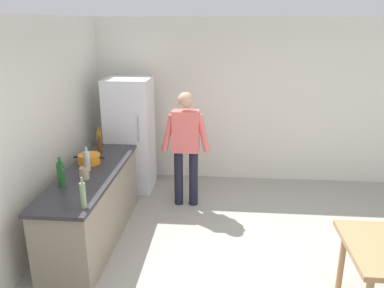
# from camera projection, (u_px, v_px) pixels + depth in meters

# --- Properties ---
(ground_plane) EXTENTS (14.00, 14.00, 0.00)m
(ground_plane) POSITION_uv_depth(u_px,v_px,m) (260.00, 288.00, 3.96)
(ground_plane) COLOR #9E998E
(wall_back) EXTENTS (6.40, 0.12, 2.70)m
(wall_back) POSITION_uv_depth(u_px,v_px,m) (249.00, 102.00, 6.38)
(wall_back) COLOR silver
(wall_back) RESTS_ON ground_plane
(wall_left) EXTENTS (0.12, 5.60, 2.70)m
(wall_left) POSITION_uv_depth(u_px,v_px,m) (10.00, 152.00, 3.94)
(wall_left) COLOR silver
(wall_left) RESTS_ON ground_plane
(kitchen_counter) EXTENTS (0.64, 2.20, 0.90)m
(kitchen_counter) POSITION_uv_depth(u_px,v_px,m) (93.00, 206.00, 4.74)
(kitchen_counter) COLOR gray
(kitchen_counter) RESTS_ON ground_plane
(refrigerator) EXTENTS (0.70, 0.67, 1.80)m
(refrigerator) POSITION_uv_depth(u_px,v_px,m) (130.00, 135.00, 6.11)
(refrigerator) COLOR white
(refrigerator) RESTS_ON ground_plane
(person) EXTENTS (0.70, 0.22, 1.70)m
(person) POSITION_uv_depth(u_px,v_px,m) (186.00, 142.00, 5.48)
(person) COLOR #1E1E2D
(person) RESTS_ON ground_plane
(cooking_pot) EXTENTS (0.40, 0.28, 0.12)m
(cooking_pot) POSITION_uv_depth(u_px,v_px,m) (89.00, 159.00, 4.87)
(cooking_pot) COLOR orange
(cooking_pot) RESTS_ON kitchen_counter
(utensil_jar) EXTENTS (0.11, 0.11, 0.32)m
(utensil_jar) POSITION_uv_depth(u_px,v_px,m) (84.00, 173.00, 4.38)
(utensil_jar) COLOR tan
(utensil_jar) RESTS_ON kitchen_counter
(bottle_beer_brown) EXTENTS (0.06, 0.06, 0.26)m
(bottle_beer_brown) POSITION_uv_depth(u_px,v_px,m) (100.00, 146.00, 5.21)
(bottle_beer_brown) COLOR #5B3314
(bottle_beer_brown) RESTS_ON kitchen_counter
(bottle_water_clear) EXTENTS (0.07, 0.07, 0.30)m
(bottle_water_clear) POSITION_uv_depth(u_px,v_px,m) (87.00, 161.00, 4.62)
(bottle_water_clear) COLOR silver
(bottle_water_clear) RESTS_ON kitchen_counter
(bottle_vinegar_tall) EXTENTS (0.06, 0.06, 0.32)m
(bottle_vinegar_tall) POSITION_uv_depth(u_px,v_px,m) (83.00, 195.00, 3.69)
(bottle_vinegar_tall) COLOR gray
(bottle_vinegar_tall) RESTS_ON kitchen_counter
(bottle_wine_green) EXTENTS (0.08, 0.08, 0.34)m
(bottle_wine_green) POSITION_uv_depth(u_px,v_px,m) (61.00, 174.00, 4.17)
(bottle_wine_green) COLOR #1E5123
(bottle_wine_green) RESTS_ON kitchen_counter
(bottle_oil_amber) EXTENTS (0.06, 0.06, 0.28)m
(bottle_oil_amber) POSITION_uv_depth(u_px,v_px,m) (99.00, 138.00, 5.55)
(bottle_oil_amber) COLOR #996619
(bottle_oil_amber) RESTS_ON kitchen_counter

